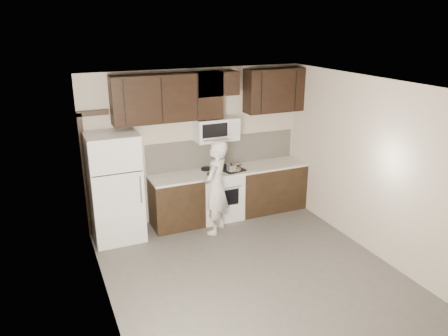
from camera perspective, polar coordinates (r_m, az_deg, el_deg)
floor at (r=6.50m, az=3.72°, el=-13.58°), size 4.50×4.50×0.00m
back_wall at (r=7.85m, az=-3.58°, el=3.05°), size 4.00×0.00×4.00m
ceiling at (r=5.55m, az=4.32°, el=10.68°), size 4.50×4.50×0.00m
counter_run at (r=8.08m, az=1.33°, el=-3.13°), size 2.95×0.64×0.91m
stove at (r=7.97m, az=-0.65°, el=-3.43°), size 0.76×0.66×0.94m
backsplash at (r=8.06m, az=-0.19°, el=2.26°), size 2.90×0.02×0.54m
upper_cabinets at (r=7.56m, az=-1.76°, el=9.71°), size 3.48×0.35×0.78m
microwave at (r=7.70m, az=-1.03°, el=5.09°), size 0.76×0.42×0.40m
refrigerator at (r=7.29m, az=-14.03°, el=-2.48°), size 0.80×0.76×1.80m
door_trim at (r=7.44m, az=-17.47°, el=0.47°), size 0.50×0.08×2.12m
saucepan at (r=7.73m, az=1.01°, el=-0.04°), size 0.31×0.18×0.17m
baking_tray at (r=7.82m, az=1.31°, el=-0.28°), size 0.42×0.35×0.02m
pizza at (r=7.81m, az=1.31°, el=-0.15°), size 0.30×0.30×0.02m
person at (r=7.31m, az=-1.07°, el=-2.56°), size 0.69×0.70×1.63m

